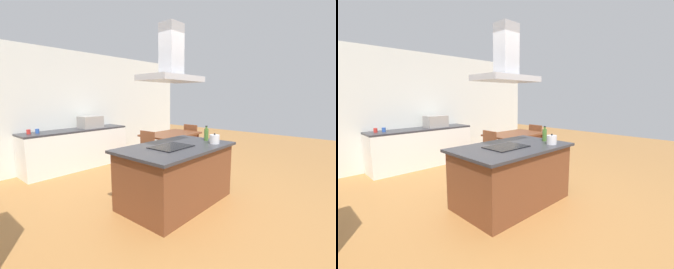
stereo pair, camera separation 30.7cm
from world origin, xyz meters
The scene contains 14 objects.
ground centered at (0.00, 1.50, 0.00)m, with size 16.00×16.00×0.00m, color #AD753D.
wall_back centered at (0.00, 3.25, 1.35)m, with size 7.20×0.10×2.70m, color silver.
kitchen_island centered at (0.00, 0.00, 0.45)m, with size 1.78×1.10×0.90m.
cooktop centered at (-0.12, 0.00, 0.91)m, with size 0.60×0.44×0.01m, color black.
tea_kettle centered at (0.54, -0.34, 0.97)m, with size 0.21×0.16×0.17m.
olive_oil_bottle centered at (0.68, -0.10, 1.01)m, with size 0.07×0.07×0.25m.
back_counter centered at (-0.08, 2.88, 0.45)m, with size 2.35×0.62×0.90m.
countertop_microwave centered at (0.29, 2.88, 1.04)m, with size 0.50×0.38×0.28m, color #9E9993.
coffee_mug_red centered at (-1.04, 2.95, 0.95)m, with size 0.08×0.08×0.09m, color red.
coffee_mug_blue centered at (-0.89, 2.93, 0.95)m, with size 0.08×0.08×0.09m, color #2D56B2.
dining_table centered at (1.64, 1.49, 0.67)m, with size 1.40×0.90×0.75m.
chair_at_left_end centered at (0.73, 1.49, 0.51)m, with size 0.42×0.42×0.89m.
chair_at_right_end centered at (2.56, 1.49, 0.51)m, with size 0.42×0.42×0.89m.
range_hood centered at (-0.12, 0.00, 2.10)m, with size 0.90×0.55×0.78m.
Camera 1 is at (-2.71, -2.20, 1.64)m, focal length 25.15 mm.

